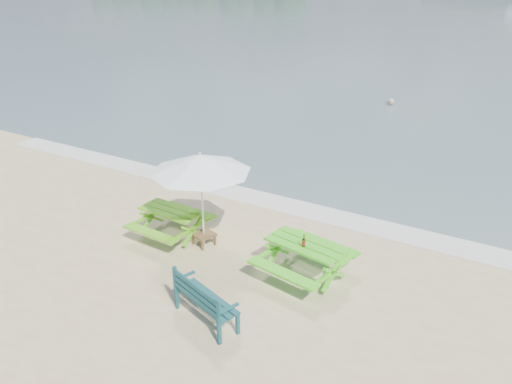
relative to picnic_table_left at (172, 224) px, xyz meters
The scene contains 8 objects.
foam_strip 3.35m from the picnic_table_left, 60.71° to the left, with size 22.00×0.90×0.01m, color silver.
picnic_table_left is the anchor object (origin of this frame).
picnic_table_right 3.40m from the picnic_table_left, ahead, with size 1.86×2.01×0.76m.
park_bench 3.28m from the picnic_table_left, 39.92° to the right, with size 1.47×0.88×0.86m.
side_table 0.90m from the picnic_table_left, ahead, with size 0.56×0.56×0.29m.
patio_umbrella 1.87m from the picnic_table_left, ahead, with size 2.78×2.78×2.20m.
beer_bottle 3.46m from the picnic_table_left, ahead, with size 0.07×0.07×0.27m.
swimmer 15.25m from the picnic_table_left, 87.55° to the left, with size 0.63×0.45×1.65m.
Camera 1 is at (5.36, -6.21, 5.74)m, focal length 35.00 mm.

